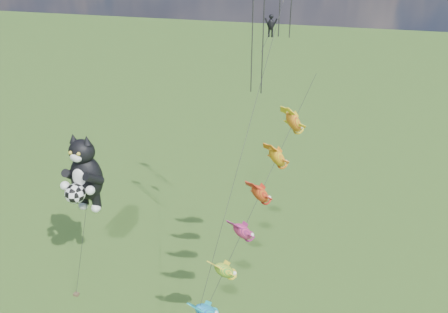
% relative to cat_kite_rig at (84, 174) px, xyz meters
% --- Properties ---
extents(ground, '(300.00, 300.00, 0.00)m').
position_rel_cat_kite_rig_xyz_m(ground, '(-5.05, -4.26, -9.37)').
color(ground, '#204511').
extents(cat_kite_rig, '(2.87, 4.28, 12.48)m').
position_rel_cat_kite_rig_xyz_m(cat_kite_rig, '(0.00, 0.00, 0.00)').
color(cat_kite_rig, '#503C29').
rests_on(cat_kite_rig, ground).
extents(fish_windsock_rig, '(5.77, 14.97, 17.05)m').
position_rel_cat_kite_rig_xyz_m(fish_windsock_rig, '(13.30, -1.50, 0.21)').
color(fish_windsock_rig, '#503C29').
rests_on(fish_windsock_rig, ground).
extents(parafoil_rig, '(2.91, 17.51, 26.40)m').
position_rel_cat_kite_rig_xyz_m(parafoil_rig, '(12.61, 4.28, 11.33)').
color(parafoil_rig, '#503C29').
rests_on(parafoil_rig, ground).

